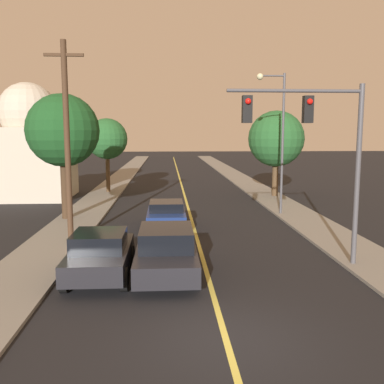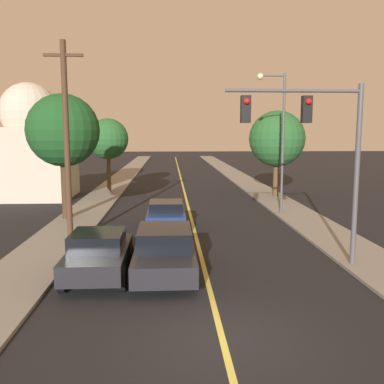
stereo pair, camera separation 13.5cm
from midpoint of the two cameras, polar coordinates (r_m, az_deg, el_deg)
name	(u,v)px [view 2 (the right image)]	position (r m, az deg, el deg)	size (l,w,h in m)	color
ground_plane	(223,340)	(10.36, 4.49, -19.12)	(200.00, 200.00, 0.00)	black
road_surface	(181,177)	(45.41, -1.44, 1.96)	(9.71, 80.00, 0.01)	black
sidewalk_left	(123,177)	(45.64, -9.13, 1.96)	(2.50, 80.00, 0.12)	gray
sidewalk_right	(238,177)	(45.98, 6.19, 2.06)	(2.50, 80.00, 0.12)	gray
car_near_lane_front	(165,250)	(14.43, -3.38, -7.76)	(2.08, 4.98, 1.62)	black
car_near_lane_second	(166,214)	(20.99, -3.28, -2.99)	(1.94, 4.07, 1.41)	navy
car_outer_lane_front	(99,254)	(14.30, -12.06, -8.08)	(1.98, 4.02, 1.56)	black
traffic_signal_mast	(316,137)	(15.17, 16.44, 7.04)	(4.67, 0.42, 6.22)	#47474C
streetlamp_right	(277,126)	(24.64, 11.48, 8.58)	(1.61, 0.36, 7.85)	#47474C
utility_pole_left	(67,139)	(18.65, -16.18, 6.78)	(1.60, 0.24, 8.31)	#422D1E
tree_left_near	(108,139)	(33.91, -11.03, 6.94)	(3.15, 3.15, 5.70)	#4C3823
tree_left_far	(63,131)	(23.75, -16.65, 7.80)	(3.83, 3.83, 6.63)	#3D2B1C
tree_right_near	(277,139)	(31.69, 11.38, 6.94)	(4.03, 4.03, 6.18)	#4C3823
domed_building_left	(31,148)	(33.04, -20.56, 5.57)	(5.58, 5.58, 8.25)	#BCB29E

